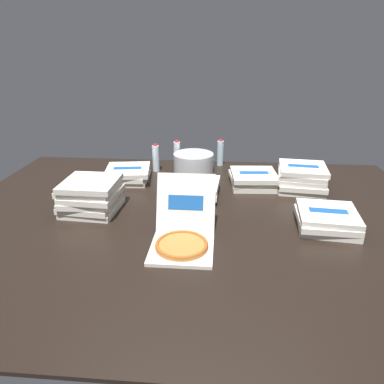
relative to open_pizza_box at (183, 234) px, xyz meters
name	(u,v)px	position (x,y,z in m)	size (l,w,h in m)	color
ground_plane	(192,220)	(0.02, 0.32, -0.07)	(3.20, 2.40, 0.02)	black
open_pizza_box	(183,234)	(0.00, 0.00, 0.00)	(0.34, 0.47, 0.34)	silver
pizza_stack_right_near	(127,174)	(-0.56, 0.95, -0.01)	(0.39, 0.39, 0.11)	silver
pizza_stack_left_mid	(253,179)	(0.45, 0.93, -0.01)	(0.38, 0.39, 0.11)	silver
pizza_stack_left_near	(327,219)	(0.85, 0.27, -0.01)	(0.38, 0.38, 0.11)	silver
pizza_stack_center_far	(91,196)	(-0.65, 0.38, 0.05)	(0.38, 0.38, 0.22)	silver
pizza_stack_right_far	(194,189)	(0.01, 0.68, -0.01)	(0.37, 0.37, 0.11)	silver
pizza_stack_right_mid	(301,178)	(0.81, 0.89, 0.03)	(0.39, 0.39, 0.19)	silver
ice_bucket	(194,163)	(-0.04, 1.20, 0.02)	(0.34, 0.34, 0.17)	#B7BABF
water_bottle_0	(156,158)	(-0.37, 1.21, 0.05)	(0.06, 0.06, 0.24)	silver
water_bottle_1	(177,154)	(-0.20, 1.35, 0.05)	(0.06, 0.06, 0.24)	silver
water_bottle_2	(220,153)	(0.19, 1.41, 0.05)	(0.06, 0.06, 0.24)	silver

